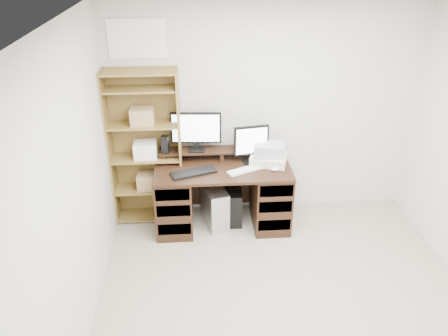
{
  "coord_description": "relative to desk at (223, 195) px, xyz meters",
  "views": [
    {
      "loc": [
        -0.79,
        -2.6,
        3.01
      ],
      "look_at": [
        -0.5,
        1.43,
        0.85
      ],
      "focal_mm": 35.0,
      "sensor_mm": 36.0,
      "label": 1
    }
  ],
  "objects": [
    {
      "name": "monitor_wide",
      "position": [
        -0.28,
        0.21,
        0.73
      ],
      "size": [
        0.56,
        0.16,
        0.44
      ],
      "rotation": [
        0.0,
        0.0,
        -0.07
      ],
      "color": "black",
      "rests_on": "riser_shelf"
    },
    {
      "name": "tower_silver",
      "position": [
        -0.1,
        0.02,
        -0.15
      ],
      "size": [
        0.33,
        0.52,
        0.48
      ],
      "primitive_type": "cube",
      "rotation": [
        0.0,
        0.0,
        0.26
      ],
      "color": "#B6B8BD",
      "rests_on": "ground"
    },
    {
      "name": "desk",
      "position": [
        0.0,
        0.0,
        0.0
      ],
      "size": [
        1.5,
        0.7,
        0.75
      ],
      "color": "black",
      "rests_on": "ground"
    },
    {
      "name": "bookshelf",
      "position": [
        -0.85,
        0.21,
        0.53
      ],
      "size": [
        0.8,
        0.3,
        1.8
      ],
      "color": "olive",
      "rests_on": "ground"
    },
    {
      "name": "keyboard_black",
      "position": [
        -0.32,
        -0.13,
        0.37
      ],
      "size": [
        0.51,
        0.31,
        0.03
      ],
      "primitive_type": "cube",
      "rotation": [
        0.0,
        0.0,
        0.33
      ],
      "color": "black",
      "rests_on": "desk"
    },
    {
      "name": "riser_shelf",
      "position": [
        -0.0,
        0.21,
        0.45
      ],
      "size": [
        1.4,
        0.22,
        0.12
      ],
      "color": "black",
      "rests_on": "desk"
    },
    {
      "name": "room",
      "position": [
        0.5,
        -1.64,
        0.86
      ],
      "size": [
        3.54,
        4.04,
        2.54
      ],
      "color": "gray",
      "rests_on": "ground"
    },
    {
      "name": "keyboard_white",
      "position": [
        0.23,
        -0.11,
        0.37
      ],
      "size": [
        0.4,
        0.26,
        0.02
      ],
      "primitive_type": "cube",
      "rotation": [
        0.0,
        0.0,
        0.43
      ],
      "color": "silver",
      "rests_on": "desk"
    },
    {
      "name": "tower_black",
      "position": [
        0.13,
        0.07,
        -0.18
      ],
      "size": [
        0.2,
        0.43,
        0.42
      ],
      "rotation": [
        0.0,
        0.0,
        -0.04
      ],
      "color": "black",
      "rests_on": "ground"
    },
    {
      "name": "mouse",
      "position": [
        0.56,
        -0.13,
        0.38
      ],
      "size": [
        0.11,
        0.08,
        0.04
      ],
      "primitive_type": "ellipsoid",
      "rotation": [
        0.0,
        0.0,
        -0.19
      ],
      "color": "silver",
      "rests_on": "desk"
    },
    {
      "name": "printer",
      "position": [
        0.52,
        0.05,
        0.41
      ],
      "size": [
        0.46,
        0.39,
        0.1
      ],
      "primitive_type": "cube",
      "rotation": [
        0.0,
        0.0,
        -0.29
      ],
      "color": "beige",
      "rests_on": "desk"
    },
    {
      "name": "basket",
      "position": [
        0.52,
        0.05,
        0.53
      ],
      "size": [
        0.36,
        0.28,
        0.14
      ],
      "primitive_type": "cube",
      "rotation": [
        0.0,
        0.0,
        -0.14
      ],
      "color": "#A4A8AF",
      "rests_on": "printer"
    },
    {
      "name": "monitor_small",
      "position": [
        0.33,
        0.11,
        0.59
      ],
      "size": [
        0.39,
        0.17,
        0.43
      ],
      "rotation": [
        0.0,
        0.0,
        0.16
      ],
      "color": "black",
      "rests_on": "desk"
    },
    {
      "name": "speaker",
      "position": [
        -0.62,
        0.17,
        0.58
      ],
      "size": [
        0.09,
        0.09,
        0.2
      ],
      "primitive_type": "cube",
      "rotation": [
        0.0,
        0.0,
        -0.23
      ],
      "color": "black",
      "rests_on": "riser_shelf"
    }
  ]
}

